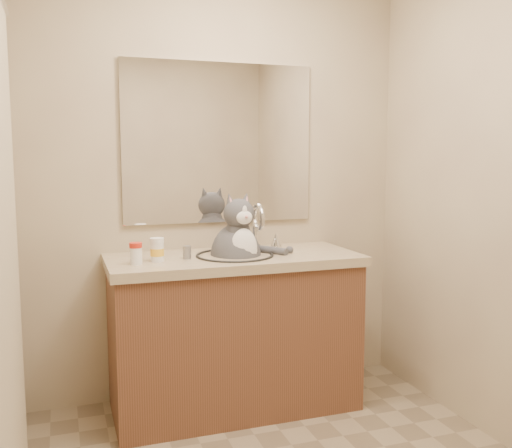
{
  "coord_description": "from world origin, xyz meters",
  "views": [
    {
      "loc": [
        -0.87,
        -1.92,
        1.39
      ],
      "look_at": [
        0.02,
        0.65,
        1.05
      ],
      "focal_mm": 40.0,
      "sensor_mm": 36.0,
      "label": 1
    }
  ],
  "objects_px": {
    "grey_canister": "(187,252)",
    "cat": "(237,252)",
    "pill_bottle_redcap": "(136,253)",
    "pill_bottle_orange": "(157,250)"
  },
  "relations": [
    {
      "from": "pill_bottle_redcap",
      "to": "pill_bottle_orange",
      "type": "xyz_separation_m",
      "value": [
        0.11,
        0.04,
        0.0
      ]
    },
    {
      "from": "grey_canister",
      "to": "cat",
      "type": "bearing_deg",
      "value": 6.12
    },
    {
      "from": "cat",
      "to": "pill_bottle_redcap",
      "type": "distance_m",
      "value": 0.56
    },
    {
      "from": "pill_bottle_orange",
      "to": "grey_canister",
      "type": "xyz_separation_m",
      "value": [
        0.16,
        0.02,
        -0.02
      ]
    },
    {
      "from": "cat",
      "to": "pill_bottle_redcap",
      "type": "bearing_deg",
      "value": -178.3
    },
    {
      "from": "pill_bottle_orange",
      "to": "grey_canister",
      "type": "height_order",
      "value": "pill_bottle_orange"
    },
    {
      "from": "cat",
      "to": "pill_bottle_orange",
      "type": "height_order",
      "value": "cat"
    },
    {
      "from": "pill_bottle_redcap",
      "to": "pill_bottle_orange",
      "type": "bearing_deg",
      "value": 21.85
    },
    {
      "from": "cat",
      "to": "pill_bottle_redcap",
      "type": "xyz_separation_m",
      "value": [
        -0.55,
        -0.1,
        0.04
      ]
    },
    {
      "from": "pill_bottle_redcap",
      "to": "cat",
      "type": "bearing_deg",
      "value": 9.94
    }
  ]
}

